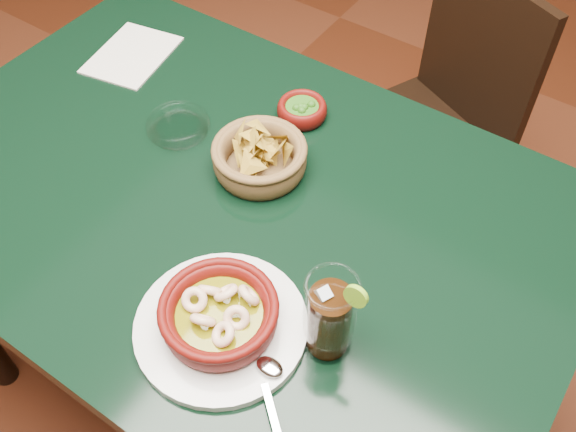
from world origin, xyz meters
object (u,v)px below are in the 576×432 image
Objects in this scene: chip_basket at (260,157)px; dining_table at (231,231)px; cola_drink at (330,317)px; shrimp_plate at (220,318)px; dining_chair at (434,121)px.

dining_table is at bearing -97.89° from chip_basket.
chip_basket is 1.16× the size of cola_drink.
chip_basket reaches higher than shrimp_plate.
dining_chair is 0.70m from chip_basket.
shrimp_plate is 1.60× the size of chip_basket.
cola_drink is at bearing -38.62° from chip_basket.
cola_drink reaches higher than dining_table.
chip_basket is at bearing -98.86° from dining_chair.
cola_drink is (0.28, -0.22, 0.04)m from chip_basket.
shrimp_plate is at bearing -87.16° from dining_chair.
dining_table is at bearing 126.02° from shrimp_plate.
cola_drink reaches higher than chip_basket.
shrimp_plate is 1.85× the size of cola_drink.
cola_drink reaches higher than dining_chair.
chip_basket is (0.01, 0.08, 0.13)m from dining_table.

